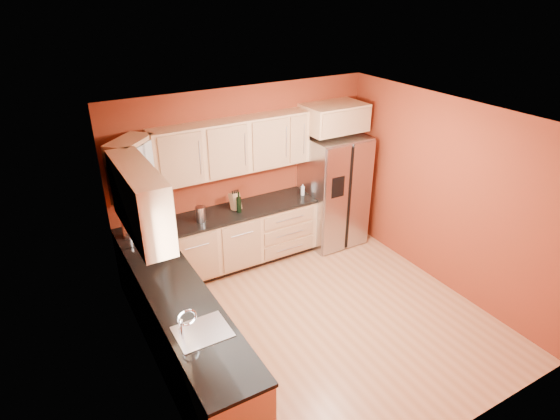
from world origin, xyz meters
name	(u,v)px	position (x,y,z in m)	size (l,w,h in m)	color
floor	(318,321)	(0.00, 0.00, 0.00)	(4.00, 4.00, 0.00)	#AE6B43
ceiling	(327,120)	(0.00, 0.00, 2.60)	(4.00, 4.00, 0.00)	silver
wall_back	(245,175)	(0.00, 2.00, 1.30)	(4.00, 0.04, 2.60)	maroon
wall_front	(461,334)	(0.00, -2.00, 1.30)	(4.00, 0.04, 2.60)	maroon
wall_left	(150,281)	(-2.00, 0.00, 1.30)	(0.04, 4.00, 2.60)	maroon
wall_right	(445,195)	(2.00, 0.00, 1.30)	(0.04, 4.00, 2.60)	maroon
base_cabinets_back	(223,243)	(-0.55, 1.70, 0.44)	(2.90, 0.60, 0.88)	tan
base_cabinets_left	(188,340)	(-1.70, 0.00, 0.44)	(0.60, 2.80, 0.88)	tan
countertop_back	(221,215)	(-0.55, 1.69, 0.90)	(2.90, 0.62, 0.04)	black
countertop_left	(185,305)	(-1.69, 0.00, 0.90)	(0.62, 2.80, 0.04)	black
upper_cabinets_back	(233,147)	(-0.25, 1.83, 1.83)	(2.30, 0.33, 0.75)	tan
upper_cabinets_left	(140,200)	(-1.83, 0.72, 1.83)	(0.33, 1.35, 0.75)	tan
corner_upper_cabinet	(133,169)	(-1.67, 1.67, 1.83)	(0.62, 0.33, 0.75)	tan
over_fridge_cabinet	(334,117)	(1.35, 1.70, 2.05)	(0.92, 0.60, 0.40)	tan
refrigerator	(333,190)	(1.35, 1.62, 0.89)	(0.90, 0.75, 1.78)	silver
window	(165,286)	(-1.98, -0.50, 1.55)	(0.03, 0.90, 1.00)	white
sink_faucet	(201,319)	(-1.69, -0.50, 1.07)	(0.50, 0.42, 0.30)	silver
canister_left	(127,231)	(-1.85, 1.67, 1.02)	(0.12, 0.12, 0.19)	silver
canister_right	(201,214)	(-0.87, 1.62, 1.03)	(0.13, 0.13, 0.22)	silver
wine_bottle_a	(139,221)	(-1.68, 1.72, 1.08)	(0.07, 0.07, 0.33)	black
wine_bottle_b	(239,202)	(-0.30, 1.62, 1.08)	(0.07, 0.07, 0.31)	black
knife_block	(235,201)	(-0.30, 1.73, 1.04)	(0.12, 0.11, 0.25)	tan
soap_dispenser	(303,190)	(0.80, 1.67, 1.01)	(0.06, 0.06, 0.18)	white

